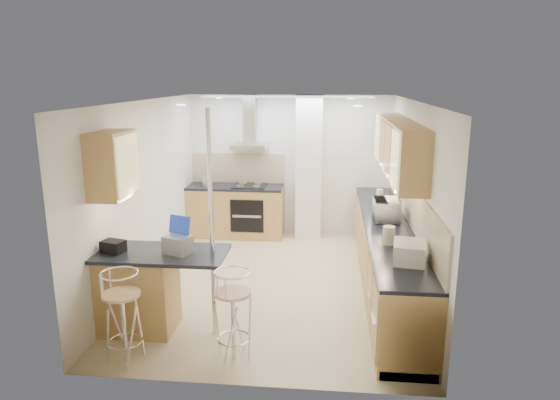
# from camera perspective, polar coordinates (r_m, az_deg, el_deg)

# --- Properties ---
(ground) EXTENTS (4.80, 4.80, 0.00)m
(ground) POSITION_cam_1_polar(r_m,az_deg,el_deg) (7.06, -0.48, -9.47)
(ground) COLOR #D0BD8B
(ground) RESTS_ON ground
(room_shell) EXTENTS (3.64, 4.84, 2.51)m
(room_shell) POSITION_cam_1_polar(r_m,az_deg,el_deg) (6.95, 2.49, 3.44)
(room_shell) COLOR silver
(room_shell) RESTS_ON ground
(right_counter) EXTENTS (0.63, 4.40, 0.92)m
(right_counter) POSITION_cam_1_polar(r_m,az_deg,el_deg) (6.90, 12.06, -6.24)
(right_counter) COLOR #AC8045
(right_counter) RESTS_ON ground
(back_counter) EXTENTS (1.70, 0.63, 0.92)m
(back_counter) POSITION_cam_1_polar(r_m,az_deg,el_deg) (9.01, -5.05, -1.21)
(back_counter) COLOR #AC8045
(back_counter) RESTS_ON ground
(peninsula) EXTENTS (1.47, 0.72, 0.94)m
(peninsula) POSITION_cam_1_polar(r_m,az_deg,el_deg) (5.81, -13.38, -10.11)
(peninsula) COLOR #AC8045
(peninsula) RESTS_ON ground
(microwave) EXTENTS (0.35, 0.51, 0.28)m
(microwave) POSITION_cam_1_polar(r_m,az_deg,el_deg) (6.88, 12.10, -1.09)
(microwave) COLOR white
(microwave) RESTS_ON right_counter
(laptop) EXTENTS (0.34, 0.30, 0.19)m
(laptop) POSITION_cam_1_polar(r_m,az_deg,el_deg) (5.52, -11.60, -5.02)
(laptop) COLOR #A7A8AF
(laptop) RESTS_ON peninsula
(bag) EXTENTS (0.27, 0.23, 0.13)m
(bag) POSITION_cam_1_polar(r_m,az_deg,el_deg) (5.75, -18.52, -5.04)
(bag) COLOR black
(bag) RESTS_ON peninsula
(bar_stool_near) EXTENTS (0.40, 0.40, 0.97)m
(bar_stool_near) POSITION_cam_1_polar(r_m,az_deg,el_deg) (5.32, -17.52, -12.62)
(bar_stool_near) COLOR tan
(bar_stool_near) RESTS_ON ground
(bar_stool_end) EXTENTS (0.55, 0.55, 0.95)m
(bar_stool_end) POSITION_cam_1_polar(r_m,az_deg,el_deg) (5.16, -5.37, -12.94)
(bar_stool_end) COLOR tan
(bar_stool_end) RESTS_ON ground
(jar_a) EXTENTS (0.13, 0.13, 0.16)m
(jar_a) POSITION_cam_1_polar(r_m,az_deg,el_deg) (7.01, 13.11, -1.34)
(jar_a) COLOR beige
(jar_a) RESTS_ON right_counter
(jar_b) EXTENTS (0.12, 0.12, 0.14)m
(jar_b) POSITION_cam_1_polar(r_m,az_deg,el_deg) (8.11, 11.34, 0.71)
(jar_b) COLOR beige
(jar_b) RESTS_ON right_counter
(jar_c) EXTENTS (0.17, 0.17, 0.21)m
(jar_c) POSITION_cam_1_polar(r_m,az_deg,el_deg) (5.89, 12.33, -3.96)
(jar_c) COLOR #BFB699
(jar_c) RESTS_ON right_counter
(jar_d) EXTENTS (0.13, 0.13, 0.13)m
(jar_d) POSITION_cam_1_polar(r_m,az_deg,el_deg) (6.00, 12.28, -4.06)
(jar_d) COLOR white
(jar_d) RESTS_ON right_counter
(bread_bin) EXTENTS (0.37, 0.44, 0.21)m
(bread_bin) POSITION_cam_1_polar(r_m,az_deg,el_deg) (5.39, 14.54, -5.80)
(bread_bin) COLOR beige
(bread_bin) RESTS_ON right_counter
(kettle) EXTENTS (0.16, 0.16, 0.21)m
(kettle) POSITION_cam_1_polar(r_m,az_deg,el_deg) (8.93, -8.40, 2.25)
(kettle) COLOR #AFB0B3
(kettle) RESTS_ON back_counter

